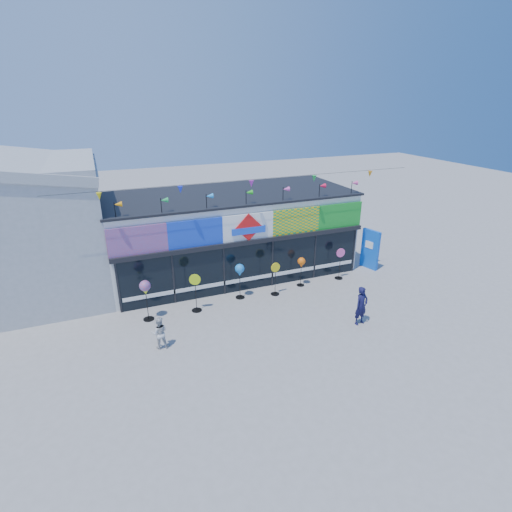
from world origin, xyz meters
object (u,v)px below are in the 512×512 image
spinner_0 (145,289)px  child (160,333)px  spinner_5 (340,263)px  adult_man (361,306)px  spinner_1 (196,292)px  spinner_4 (301,263)px  spinner_2 (240,271)px  spinner_3 (275,278)px  blue_sign (370,249)px

spinner_0 → child: (0.14, -2.16, -0.79)m
spinner_5 → adult_man: size_ratio=1.00×
spinner_1 → adult_man: size_ratio=1.06×
spinner_4 → child: 7.63m
spinner_2 → child: (-4.00, -2.56, -0.71)m
spinner_5 → spinner_2: bearing=-179.2°
spinner_1 → adult_man: (5.85, -3.47, -0.10)m
spinner_3 → spinner_1: bearing=-178.1°
spinner_5 → spinner_4: bearing=179.6°
spinner_3 → child: spinner_3 is taller
spinner_4 → spinner_5: (2.16, -0.01, -0.31)m
spinner_5 → adult_man: spinner_5 is taller
spinner_4 → child: bearing=-159.7°
spinner_2 → child: bearing=-147.4°
spinner_3 → spinner_4: size_ratio=1.09×
adult_man → blue_sign: bearing=40.2°
spinner_3 → adult_man: adult_man is taller
blue_sign → spinner_2: size_ratio=1.27×
spinner_1 → child: spinner_1 is taller
blue_sign → spinner_0: blue_sign is taller
spinner_5 → child: spinner_5 is taller
blue_sign → child: (-11.51, -3.20, -0.44)m
blue_sign → spinner_0: 11.70m
spinner_3 → spinner_4: (1.53, 0.39, 0.33)m
spinner_4 → adult_man: size_ratio=0.90×
spinner_3 → spinner_5: spinner_5 is taller
spinner_5 → child: 9.67m
spinner_0 → spinner_1: size_ratio=1.03×
spinner_0 → spinner_2: bearing=5.4°
spinner_0 → spinner_4: 7.30m
blue_sign → adult_man: (-3.78, -4.54, -0.25)m
spinner_0 → spinner_4: spinner_0 is taller
blue_sign → spinner_2: blue_sign is taller
spinner_2 → adult_man: spinner_2 is taller
adult_man → spinner_5: bearing=58.4°
spinner_1 → child: size_ratio=1.39×
spinner_4 → spinner_5: 2.18m
spinner_2 → spinner_5: size_ratio=1.03×
spinner_1 → spinner_4: (5.26, 0.51, 0.26)m
spinner_1 → spinner_2: size_ratio=1.03×
spinner_1 → spinner_3: 3.74m
spinner_3 → child: bearing=-158.1°
spinner_3 → spinner_0: bearing=-179.1°
blue_sign → spinner_3: blue_sign is taller
spinner_4 → adult_man: adult_man is taller
spinner_4 → spinner_2: bearing=-178.4°
spinner_1 → child: (-1.87, -2.13, -0.29)m
spinner_0 → adult_man: 8.63m
spinner_1 → spinner_5: bearing=3.8°
spinner_5 → adult_man: 4.27m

